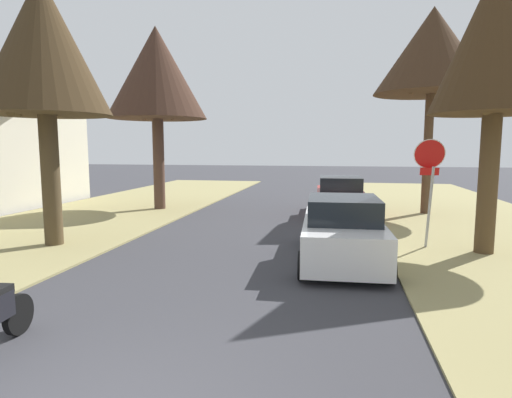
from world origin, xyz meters
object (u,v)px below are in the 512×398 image
at_px(parked_sedan_red, 340,197).
at_px(street_tree_right_mid_b, 432,51).
at_px(street_tree_right_mid_a, 498,37).
at_px(street_tree_left_mid_a, 43,48).
at_px(parked_sedan_white, 342,232).
at_px(street_tree_left_mid_b, 156,74).
at_px(stop_sign_far, 429,170).

bearing_deg(parked_sedan_red, street_tree_right_mid_b, 13.88).
distance_m(street_tree_right_mid_a, street_tree_left_mid_a, 11.52).
bearing_deg(parked_sedan_red, parked_sedan_white, -89.99).
distance_m(street_tree_right_mid_b, street_tree_left_mid_b, 11.28).
bearing_deg(stop_sign_far, street_tree_left_mid_b, 151.02).
bearing_deg(street_tree_right_mid_b, street_tree_right_mid_a, -88.69).
bearing_deg(stop_sign_far, parked_sedan_white, -143.28).
bearing_deg(street_tree_left_mid_a, parked_sedan_red, 41.62).
bearing_deg(street_tree_left_mid_a, street_tree_left_mid_b, 89.47).
xyz_separation_m(stop_sign_far, street_tree_left_mid_b, (-10.05, 5.57, 3.69)).
bearing_deg(parked_sedan_white, street_tree_left_mid_b, 137.07).
xyz_separation_m(street_tree_left_mid_a, street_tree_left_mid_b, (0.07, 7.12, 0.49)).
bearing_deg(street_tree_left_mid_b, parked_sedan_white, -42.93).
distance_m(parked_sedan_white, parked_sedan_red, 7.12).
xyz_separation_m(stop_sign_far, street_tree_right_mid_b, (1.18, 6.29, 4.32)).
height_order(street_tree_right_mid_a, street_tree_left_mid_b, street_tree_left_mid_b).
bearing_deg(parked_sedan_white, street_tree_left_mid_a, 179.02).
height_order(street_tree_left_mid_a, parked_sedan_red, street_tree_left_mid_a).
relative_size(stop_sign_far, street_tree_right_mid_b, 0.36).
bearing_deg(street_tree_right_mid_b, parked_sedan_red, -166.12).
xyz_separation_m(street_tree_left_mid_a, parked_sedan_white, (7.86, -0.13, -4.62)).
distance_m(street_tree_right_mid_a, parked_sedan_red, 8.26).
distance_m(street_tree_right_mid_a, street_tree_left_mid_b, 12.85).
relative_size(stop_sign_far, street_tree_left_mid_a, 0.40).
xyz_separation_m(street_tree_right_mid_a, parked_sedan_white, (-3.59, -1.32, -4.66)).
xyz_separation_m(street_tree_right_mid_a, street_tree_left_mid_b, (-11.39, 5.93, 0.45)).
bearing_deg(parked_sedan_red, street_tree_right_mid_a, -58.23).
height_order(street_tree_right_mid_a, street_tree_left_mid_a, street_tree_right_mid_a).
relative_size(street_tree_left_mid_a, parked_sedan_white, 1.61).
xyz_separation_m(street_tree_left_mid_b, parked_sedan_white, (7.80, -7.25, -5.11)).
relative_size(stop_sign_far, parked_sedan_red, 0.65).
bearing_deg(parked_sedan_white, street_tree_right_mid_b, 66.66).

